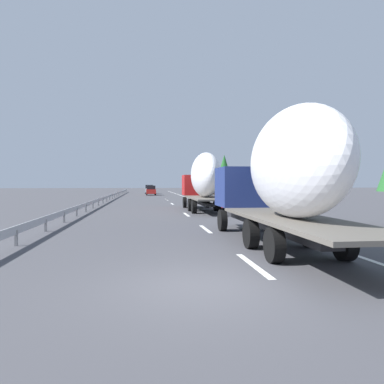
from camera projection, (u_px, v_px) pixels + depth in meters
name	position (u px, v px, depth m)	size (l,w,h in m)	color
ground_plane	(155.00, 201.00, 47.91)	(260.00, 260.00, 0.00)	#424247
lane_stripe_0	(253.00, 265.00, 10.46)	(3.20, 0.20, 0.01)	white
lane_stripe_1	(206.00, 229.00, 18.70)	(3.20, 0.20, 0.01)	white
lane_stripe_2	(186.00, 215.00, 27.27)	(3.20, 0.20, 0.01)	white
lane_stripe_3	(172.00, 204.00, 41.51)	(3.20, 0.20, 0.01)	white
lane_stripe_4	(166.00, 199.00, 52.45)	(3.20, 0.20, 0.01)	white
lane_stripe_5	(167.00, 200.00, 50.92)	(3.20, 0.20, 0.01)	white
edge_line_right	(192.00, 199.00, 53.57)	(110.00, 0.20, 0.01)	white
truck_lead	(203.00, 179.00, 30.69)	(12.03, 2.55, 4.79)	#B21919
truck_trailing	(282.00, 174.00, 13.16)	(13.47, 2.55, 4.83)	navy
car_red_compact	(151.00, 190.00, 70.88)	(4.12, 1.84, 1.86)	red
car_white_van	(149.00, 189.00, 80.69)	(4.35, 1.91, 1.95)	white
road_sign	(201.00, 185.00, 52.36)	(0.10, 0.90, 3.06)	gray
tree_0	(224.00, 171.00, 61.64)	(3.26, 3.26, 7.09)	#472D19
tree_1	(214.00, 175.00, 73.27)	(2.81, 2.81, 6.18)	#472D19
tree_2	(260.00, 173.00, 43.12)	(3.01, 3.01, 5.75)	#472D19
guardrail_median	(110.00, 196.00, 50.11)	(94.00, 0.10, 0.76)	#9EA0A5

